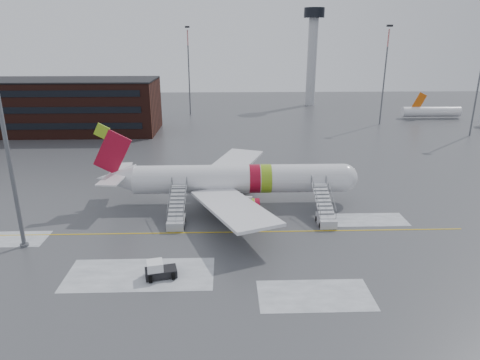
{
  "coord_description": "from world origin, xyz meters",
  "views": [
    {
      "loc": [
        2.37,
        -46.08,
        21.59
      ],
      "look_at": [
        4.07,
        6.09,
        4.0
      ],
      "focal_mm": 32.0,
      "sensor_mm": 36.0,
      "label": 1
    }
  ],
  "objects_px": {
    "pushback_tug": "(159,270)",
    "light_mast_near": "(5,134)",
    "airstair_fwd": "(325,214)",
    "airstair_aft": "(177,216)",
    "airliner": "(232,179)"
  },
  "relations": [
    {
      "from": "airliner",
      "to": "airstair_aft",
      "type": "bearing_deg",
      "value": -136.29
    },
    {
      "from": "pushback_tug",
      "to": "airliner",
      "type": "bearing_deg",
      "value": 68.79
    },
    {
      "from": "light_mast_near",
      "to": "airstair_aft",
      "type": "bearing_deg",
      "value": 18.41
    },
    {
      "from": "airstair_aft",
      "to": "airliner",
      "type": "bearing_deg",
      "value": 43.71
    },
    {
      "from": "pushback_tug",
      "to": "light_mast_near",
      "type": "xyz_separation_m",
      "value": [
        -15.53,
        6.79,
        11.65
      ]
    },
    {
      "from": "airliner",
      "to": "pushback_tug",
      "type": "relative_size",
      "value": 10.94
    },
    {
      "from": "airstair_fwd",
      "to": "light_mast_near",
      "type": "relative_size",
      "value": 0.32
    },
    {
      "from": "airstair_fwd",
      "to": "airstair_aft",
      "type": "xyz_separation_m",
      "value": [
        -18.01,
        0.0,
        0.0
      ]
    },
    {
      "from": "airstair_fwd",
      "to": "light_mast_near",
      "type": "distance_m",
      "value": 36.16
    },
    {
      "from": "airstair_aft",
      "to": "pushback_tug",
      "type": "relative_size",
      "value": 2.4
    },
    {
      "from": "airliner",
      "to": "light_mast_near",
      "type": "bearing_deg",
      "value": -152.52
    },
    {
      "from": "airstair_fwd",
      "to": "light_mast_near",
      "type": "bearing_deg",
      "value": -171.12
    },
    {
      "from": "pushback_tug",
      "to": "light_mast_near",
      "type": "relative_size",
      "value": 0.13
    },
    {
      "from": "pushback_tug",
      "to": "airstair_fwd",
      "type": "bearing_deg",
      "value": 33.3
    },
    {
      "from": "airliner",
      "to": "airstair_aft",
      "type": "relative_size",
      "value": 4.55
    }
  ]
}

